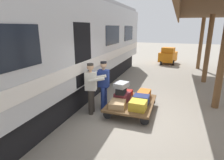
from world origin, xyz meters
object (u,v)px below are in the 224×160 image
object	(u,v)px
suitcase_burgundy_valise	(122,97)
porter_by_door	(92,87)
train_car	(45,49)
suitcase_red_plastic	(126,93)
suitcase_yellow_case	(138,105)
suitcase_tan_vintage	(118,104)
suitcase_orange_carryall	(144,94)
porter_in_overalls	(103,84)
suitcase_black_hardshell	(121,90)
suitcase_navy_fabric	(141,99)
baggage_tug	(168,56)
luggage_cart	(131,103)
suitcase_gray_aluminum	(121,85)

from	to	relation	value
suitcase_burgundy_valise	porter_by_door	bearing A→B (deg)	31.87
train_car	suitcase_burgundy_valise	distance (m)	3.15
suitcase_red_plastic	porter_by_door	xyz separation A→B (m)	(0.89, 1.09, 0.49)
suitcase_yellow_case	suitcase_tan_vintage	distance (m)	0.66
suitcase_orange_carryall	porter_in_overalls	distance (m)	1.53
porter_in_overalls	suitcase_black_hardshell	bearing A→B (deg)	-171.46
train_car	suitcase_tan_vintage	distance (m)	3.15
suitcase_orange_carryall	suitcase_burgundy_valise	world-z (taller)	suitcase_burgundy_valise
suitcase_navy_fabric	baggage_tug	size ratio (longest dim) A/B	0.27
suitcase_yellow_case	porter_by_door	xyz separation A→B (m)	(1.55, 0.02, 0.43)
luggage_cart	suitcase_orange_carryall	world-z (taller)	suitcase_orange_carryall
suitcase_orange_carryall	baggage_tug	bearing A→B (deg)	-92.34
porter_by_door	baggage_tug	world-z (taller)	porter_by_door
suitcase_navy_fabric	suitcase_gray_aluminum	bearing A→B (deg)	-0.52
suitcase_black_hardshell	suitcase_gray_aluminum	world-z (taller)	suitcase_gray_aluminum
suitcase_burgundy_valise	train_car	bearing A→B (deg)	8.71
suitcase_yellow_case	suitcase_black_hardshell	bearing A→B (deg)	-37.14
suitcase_navy_fabric	suitcase_red_plastic	world-z (taller)	suitcase_navy_fabric
luggage_cart	suitcase_tan_vintage	xyz separation A→B (m)	(0.33, 0.54, 0.14)
train_car	porter_by_door	bearing A→B (deg)	175.58
suitcase_yellow_case	porter_by_door	world-z (taller)	porter_by_door
suitcase_yellow_case	suitcase_navy_fabric	distance (m)	0.54
suitcase_black_hardshell	suitcase_tan_vintage	bearing A→B (deg)	94.09
suitcase_tan_vintage	suitcase_red_plastic	bearing A→B (deg)	-90.00
suitcase_burgundy_valise	suitcase_tan_vintage	xyz separation A→B (m)	(0.00, 0.54, -0.05)
suitcase_yellow_case	suitcase_burgundy_valise	distance (m)	0.85
suitcase_navy_fabric	suitcase_tan_vintage	xyz separation A→B (m)	(0.66, 0.54, -0.04)
baggage_tug	suitcase_orange_carryall	bearing A→B (deg)	87.66
suitcase_tan_vintage	suitcase_red_plastic	size ratio (longest dim) A/B	1.17
suitcase_black_hardshell	baggage_tug	world-z (taller)	baggage_tug
train_car	suitcase_burgundy_valise	bearing A→B (deg)	-171.29
baggage_tug	porter_by_door	bearing A→B (deg)	79.12
porter_by_door	suitcase_navy_fabric	bearing A→B (deg)	-160.33
porter_by_door	baggage_tug	bearing A→B (deg)	-100.88
train_car	suitcase_burgundy_valise	world-z (taller)	train_car
suitcase_burgundy_valise	suitcase_red_plastic	size ratio (longest dim) A/B	0.96
suitcase_orange_carryall	suitcase_gray_aluminum	size ratio (longest dim) A/B	1.16
suitcase_yellow_case	train_car	bearing A→B (deg)	-2.11
suitcase_yellow_case	suitcase_navy_fabric	bearing A→B (deg)	-90.00
suitcase_gray_aluminum	train_car	bearing A→B (deg)	8.97
train_car	suitcase_tan_vintage	xyz separation A→B (m)	(-2.70, 0.12, -1.62)
suitcase_navy_fabric	porter_by_door	distance (m)	1.70
baggage_tug	suitcase_navy_fabric	bearing A→B (deg)	87.79
suitcase_yellow_case	baggage_tug	world-z (taller)	baggage_tug
suitcase_burgundy_valise	suitcase_navy_fabric	bearing A→B (deg)	-180.00
suitcase_burgundy_valise	porter_in_overalls	distance (m)	0.80
suitcase_gray_aluminum	porter_by_door	xyz separation A→B (m)	(0.85, 0.56, 0.01)
suitcase_burgundy_valise	baggage_tug	bearing A→B (deg)	-96.20
suitcase_burgundy_valise	suitcase_tan_vintage	distance (m)	0.54
suitcase_yellow_case	suitcase_gray_aluminum	xyz separation A→B (m)	(0.70, -0.54, 0.43)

